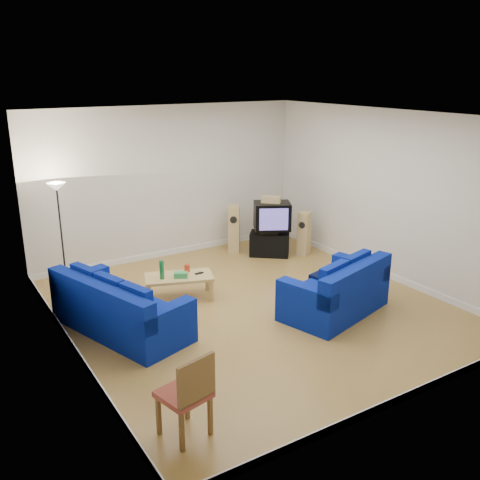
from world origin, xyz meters
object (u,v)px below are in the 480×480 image
coffee_table (179,279)px  sofa_loveseat (337,294)px  sofa_three_seat (118,312)px  television (272,216)px  tv_stand (269,244)px

coffee_table → sofa_loveseat: bearing=-44.5°
sofa_three_seat → television: 4.41m
sofa_three_seat → tv_stand: size_ratio=2.99×
sofa_loveseat → tv_stand: size_ratio=2.45×
sofa_loveseat → television: (0.74, 2.94, 0.55)m
coffee_table → tv_stand: (2.69, 1.07, -0.12)m
sofa_three_seat → sofa_loveseat: (3.30, -1.27, 0.02)m
sofa_three_seat → tv_stand: (4.03, 1.73, -0.08)m
television → tv_stand: bearing=130.4°
sofa_three_seat → television: bearing=94.3°
sofa_three_seat → tv_stand: 4.38m
sofa_loveseat → television: 3.08m
coffee_table → tv_stand: tv_stand is taller
tv_stand → television: 0.64m
sofa_three_seat → coffee_table: sofa_three_seat is taller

